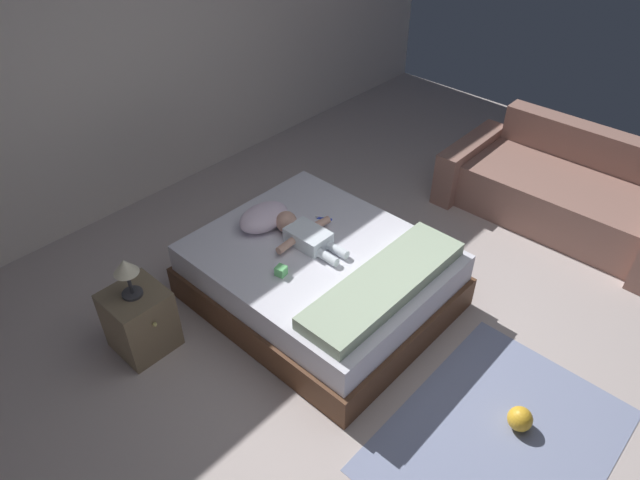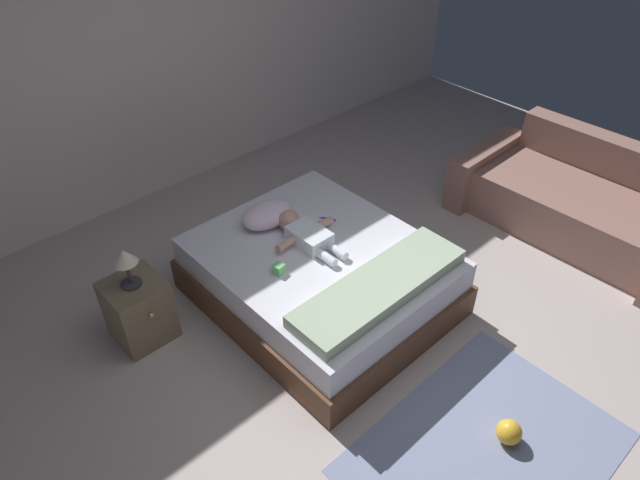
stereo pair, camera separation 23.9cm
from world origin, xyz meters
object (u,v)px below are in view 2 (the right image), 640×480
Objects in this scene: pillow at (267,215)px; toy_ball at (509,432)px; lamp at (125,260)px; toothbrush at (327,218)px; bed at (320,276)px; couch at (580,203)px; nightstand at (139,310)px; toy_block at (278,269)px; baby at (305,233)px.

pillow reaches higher than toy_ball.
lamp is at bearing 176.15° from pillow.
bed is at bearing -140.61° from toothbrush.
toothbrush is at bearing 150.84° from couch.
nightstand is at bearing 157.17° from couch.
couch reaches higher than toy_block.
toy_ball is (1.15, -2.21, -0.60)m from lamp.
baby reaches higher than pillow.
toy_block is (-0.36, 0.02, 0.27)m from bed.
nightstand is at bearing -90.00° from lamp.
pillow is 2.75× the size of toy_ball.
toothbrush is 0.79× the size of toy_ball.
couch is (2.32, -1.36, -0.29)m from pillow.
nightstand is (-3.40, 1.43, -0.02)m from couch.
bed is 5.98× the size of lamp.
toy_ball is at bearing -62.56° from nightstand.
baby is (0.01, 0.17, 0.30)m from bed.
baby is 2.48m from couch.
toy_block is (0.79, -0.56, -0.18)m from lamp.
toothbrush reaches higher than nightstand.
baby is 0.31× the size of couch.
nightstand is at bearing 160.27° from baby.
toy_block is at bearing -35.37° from nightstand.
toy_block reaches higher than nightstand.
pillow is 0.21× the size of couch.
lamp is (-1.09, 0.07, 0.14)m from pillow.
pillow is 0.67× the size of baby.
bed is at bearing 89.97° from toy_ball.
couch is (2.25, -0.85, 0.03)m from bed.
pillow is at bearing 91.62° from toy_ball.
toy_ball is (-0.30, -1.87, -0.40)m from toothbrush.
lamp is 3.70× the size of toy_block.
pillow is (-0.06, 0.51, 0.32)m from bed.
toothbrush is (0.29, 0.07, -0.05)m from baby.
toothbrush is 1.94m from toy_ball.
couch reaches higher than toy_ball.
pillow is at bearing 96.86° from bed.
toy_ball is 1.74m from toy_block.
baby is at bearing -78.30° from pillow.
toothbrush is 0.69m from toy_block.
baby is 1.85m from toy_ball.
toy_block is (-2.61, 0.87, 0.24)m from couch.
baby is 1.27m from nightstand.
baby is 0.30m from toothbrush.
lamp is (-1.15, 0.58, 0.45)m from bed.
couch is at bearing -24.38° from baby.
lamp reaches higher than toothbrush.
couch is 2.39m from toy_ball.
pillow reaches higher than toothbrush.
nightstand is at bearing 153.07° from bed.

